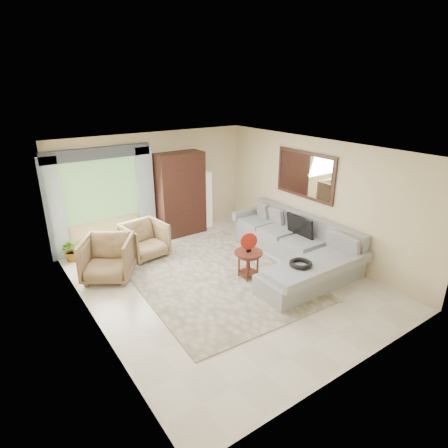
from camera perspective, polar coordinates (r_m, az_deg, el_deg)
ground at (r=7.52m, az=-0.04°, el=-8.67°), size 6.00×6.00×0.00m
area_rug at (r=7.66m, az=-1.41°, el=-8.01°), size 3.19×4.14×0.02m
sectional_sofa at (r=8.32m, az=10.84°, el=-3.86°), size 2.30×3.46×0.90m
tv_screen at (r=8.44m, az=11.49°, el=-0.31°), size 0.14×0.74×0.48m
garden_hose at (r=7.13m, az=11.61°, el=-5.92°), size 0.43×0.43×0.09m
coffee_table at (r=7.53m, az=3.71°, el=-6.11°), size 0.57×0.57×0.57m
red_disc at (r=7.32m, az=3.80°, el=-2.63°), size 0.32×0.15×0.34m
armchair_left at (r=7.79m, az=-17.28°, el=-5.02°), size 1.30×1.31×0.87m
armchair_right at (r=8.54m, az=-11.99°, el=-2.40°), size 0.96×0.98×0.80m
potted_plant at (r=8.88m, az=-22.16°, el=-3.66°), size 0.51×0.46×0.51m
armoire at (r=9.54m, az=-6.68°, el=4.54°), size 1.20×0.55×2.10m
floor_lamp at (r=10.06m, az=-2.75°, el=3.73°), size 0.24×0.24×1.50m
window at (r=8.98m, az=-18.29°, el=4.91°), size 1.80×0.04×1.40m
curtain_left at (r=8.75m, az=-24.46°, el=1.94°), size 0.40×0.08×2.30m
curtain_right at (r=9.30m, az=-11.79°, el=4.45°), size 0.40×0.08×2.30m
valance at (r=8.74m, az=-18.78°, el=10.17°), size 2.40×0.12×0.26m
wall_mirror at (r=8.66m, az=12.22°, el=7.32°), size 0.05×1.70×1.05m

